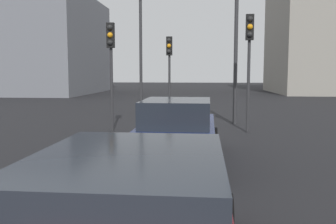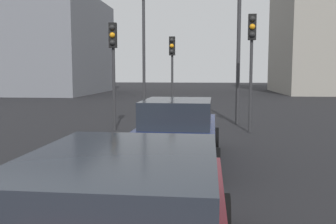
# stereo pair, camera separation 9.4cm
# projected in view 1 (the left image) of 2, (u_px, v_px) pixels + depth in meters

# --- Properties ---
(car_navy_lead) EXTENTS (4.66, 2.11, 1.54)m
(car_navy_lead) POSITION_uv_depth(u_px,v_px,m) (177.00, 132.00, 9.13)
(car_navy_lead) COLOR #141E4C
(car_navy_lead) RESTS_ON ground_plane
(traffic_light_near_left) EXTENTS (0.32, 0.29, 3.92)m
(traffic_light_near_left) POSITION_uv_depth(u_px,v_px,m) (169.00, 59.00, 18.14)
(traffic_light_near_left) COLOR #2D2D30
(traffic_light_near_left) RESTS_ON ground_plane
(traffic_light_near_right) EXTENTS (0.32, 0.29, 3.98)m
(traffic_light_near_right) POSITION_uv_depth(u_px,v_px,m) (111.00, 54.00, 13.62)
(traffic_light_near_right) COLOR #2D2D30
(traffic_light_near_right) RESTS_ON ground_plane
(traffic_light_far_left) EXTENTS (0.32, 0.29, 4.23)m
(traffic_light_far_left) POSITION_uv_depth(u_px,v_px,m) (249.00, 48.00, 13.26)
(traffic_light_far_left) COLOR #2D2D30
(traffic_light_far_left) RESTS_ON ground_plane
(street_lamp_kerbside) EXTENTS (0.56, 0.36, 8.77)m
(street_lamp_kerbside) POSITION_uv_depth(u_px,v_px,m) (237.00, 2.00, 15.34)
(street_lamp_kerbside) COLOR #2D2D30
(street_lamp_kerbside) RESTS_ON ground_plane
(street_lamp_far) EXTENTS (0.56, 0.36, 6.35)m
(street_lamp_far) POSITION_uv_depth(u_px,v_px,m) (141.00, 43.00, 20.27)
(street_lamp_far) COLOR #2D2D30
(street_lamp_far) RESTS_ON ground_plane
(building_facade_left) EXTENTS (13.13, 10.57, 15.38)m
(building_facade_left) POSITION_uv_depth(u_px,v_px,m) (326.00, 20.00, 39.32)
(building_facade_left) COLOR gray
(building_facade_left) RESTS_ON ground_plane
(building_facade_center) EXTENTS (14.97, 11.13, 9.94)m
(building_facade_center) POSITION_uv_depth(u_px,v_px,m) (41.00, 46.00, 39.22)
(building_facade_center) COLOR slate
(building_facade_center) RESTS_ON ground_plane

